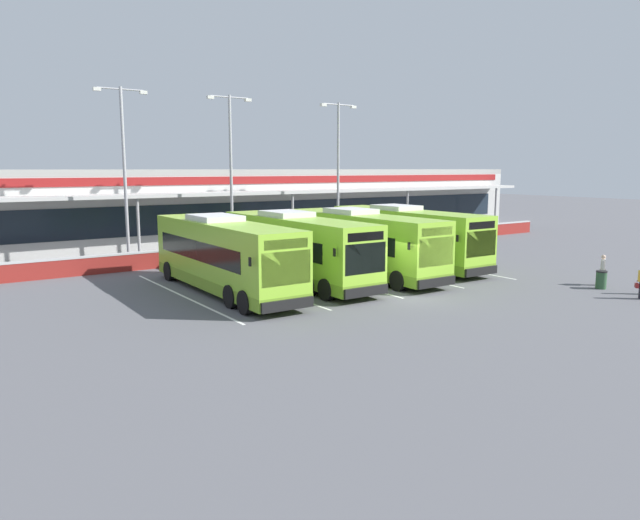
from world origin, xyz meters
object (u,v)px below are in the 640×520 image
at_px(coach_bus_leftmost, 224,257).
at_px(lamp_post_centre, 231,165).
at_px(pedestrian_in_dark_coat, 603,269).
at_px(coach_bus_centre, 361,244).
at_px(coach_bus_right_centre, 406,238).
at_px(lamp_post_west, 124,165).
at_px(litter_bin, 601,280).
at_px(lamp_post_east, 338,166).
at_px(coach_bus_left_centre, 296,249).

xyz_separation_m(coach_bus_leftmost, lamp_post_centre, (5.87, 11.00, 4.50)).
height_order(pedestrian_in_dark_coat, lamp_post_centre, lamp_post_centre).
distance_m(coach_bus_centre, pedestrian_in_dark_coat, 12.90).
relative_size(coach_bus_right_centre, pedestrian_in_dark_coat, 7.52).
bearing_deg(lamp_post_west, coach_bus_leftmost, -82.84).
distance_m(lamp_post_centre, litter_bin, 24.22).
relative_size(coach_bus_right_centre, lamp_post_west, 1.11).
bearing_deg(lamp_post_centre, lamp_post_east, -2.60).
bearing_deg(lamp_post_west, coach_bus_right_centre, -35.70).
bearing_deg(coach_bus_left_centre, coach_bus_right_centre, 4.04).
xyz_separation_m(lamp_post_centre, lamp_post_east, (8.88, -0.40, 0.00)).
bearing_deg(coach_bus_leftmost, lamp_post_west, 97.16).
relative_size(coach_bus_right_centre, lamp_post_east, 1.11).
distance_m(coach_bus_leftmost, litter_bin, 19.14).
distance_m(coach_bus_centre, litter_bin, 12.72).
bearing_deg(pedestrian_in_dark_coat, lamp_post_centre, 118.50).
height_order(coach_bus_centre, lamp_post_east, lamp_post_east).
xyz_separation_m(coach_bus_left_centre, lamp_post_west, (-5.71, 10.83, 4.50)).
bearing_deg(coach_bus_right_centre, pedestrian_in_dark_coat, -67.96).
bearing_deg(pedestrian_in_dark_coat, lamp_post_west, 131.73).
xyz_separation_m(coach_bus_leftmost, litter_bin, (16.20, -10.12, -1.32)).
xyz_separation_m(pedestrian_in_dark_coat, litter_bin, (-0.89, -0.46, -0.41)).
bearing_deg(lamp_post_east, coach_bus_left_centre, -135.16).
relative_size(coach_bus_centre, lamp_post_east, 1.11).
relative_size(coach_bus_leftmost, lamp_post_centre, 1.11).
relative_size(pedestrian_in_dark_coat, lamp_post_west, 0.15).
relative_size(coach_bus_right_centre, lamp_post_centre, 1.11).
distance_m(pedestrian_in_dark_coat, lamp_post_west, 28.28).
bearing_deg(pedestrian_in_dark_coat, coach_bus_left_centre, 142.25).
xyz_separation_m(lamp_post_west, lamp_post_east, (16.13, -0.46, 0.00)).
bearing_deg(coach_bus_right_centre, coach_bus_leftmost, -176.30).
bearing_deg(litter_bin, lamp_post_east, 94.01).
bearing_deg(coach_bus_centre, lamp_post_centre, 103.57).
relative_size(coach_bus_leftmost, litter_bin, 13.10).
height_order(coach_bus_leftmost, litter_bin, coach_bus_leftmost).
bearing_deg(coach_bus_centre, lamp_post_east, 59.73).
xyz_separation_m(coach_bus_left_centre, lamp_post_centre, (1.55, 10.77, 4.50)).
bearing_deg(lamp_post_east, coach_bus_right_centre, -101.03).
bearing_deg(lamp_post_centre, lamp_post_west, 179.55).
distance_m(lamp_post_west, lamp_post_centre, 7.26).
bearing_deg(litter_bin, coach_bus_right_centre, 107.04).
relative_size(coach_bus_leftmost, coach_bus_centre, 1.00).
bearing_deg(litter_bin, pedestrian_in_dark_coat, 27.54).
height_order(coach_bus_leftmost, lamp_post_east, lamp_post_east).
distance_m(coach_bus_right_centre, pedestrian_in_dark_coat, 11.35).
xyz_separation_m(coach_bus_left_centre, coach_bus_centre, (4.21, -0.27, 0.00)).
relative_size(lamp_post_west, lamp_post_centre, 1.00).
height_order(pedestrian_in_dark_coat, lamp_post_west, lamp_post_west).
xyz_separation_m(coach_bus_right_centre, lamp_post_centre, (-6.97, 10.17, 4.50)).
relative_size(lamp_post_west, lamp_post_east, 1.00).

